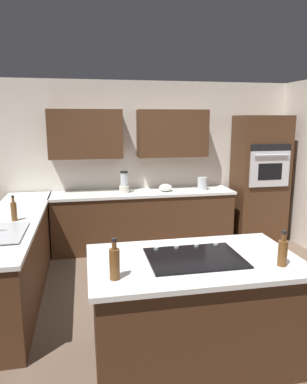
{
  "coord_description": "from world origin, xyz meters",
  "views": [
    {
      "loc": [
        0.99,
        3.62,
        2.01
      ],
      "look_at": [
        0.09,
        -0.95,
        1.05
      ],
      "focal_mm": 33.19,
      "sensor_mm": 36.0,
      "label": 1
    }
  ],
  "objects_px": {
    "second_bottle": "(283,252)",
    "blender": "(124,184)",
    "mixing_bowl": "(166,188)",
    "wall_oven": "(259,179)",
    "oil_bottle": "(115,263)",
    "dish_soap_bottle": "(14,211)",
    "kettle": "(202,184)",
    "cooktop": "(194,257)"
  },
  "relations": [
    {
      "from": "kettle",
      "to": "oil_bottle",
      "type": "height_order",
      "value": "oil_bottle"
    },
    {
      "from": "cooktop",
      "to": "oil_bottle",
      "type": "bearing_deg",
      "value": 20.93
    },
    {
      "from": "wall_oven",
      "to": "oil_bottle",
      "type": "relative_size",
      "value": 6.85
    },
    {
      "from": "cooktop",
      "to": "mixing_bowl",
      "type": "relative_size",
      "value": 3.68
    },
    {
      "from": "oil_bottle",
      "to": "second_bottle",
      "type": "height_order",
      "value": "oil_bottle"
    },
    {
      "from": "wall_oven",
      "to": "mixing_bowl",
      "type": "bearing_deg",
      "value": 1.12
    },
    {
      "from": "cooktop",
      "to": "second_bottle",
      "type": "distance_m",
      "value": 0.68
    },
    {
      "from": "oil_bottle",
      "to": "wall_oven",
      "type": "bearing_deg",
      "value": -131.54
    },
    {
      "from": "mixing_bowl",
      "to": "second_bottle",
      "type": "relative_size",
      "value": 0.74
    },
    {
      "from": "kettle",
      "to": "blender",
      "type": "bearing_deg",
      "value": -0.0
    },
    {
      "from": "second_bottle",
      "to": "blender",
      "type": "bearing_deg",
      "value": -73.52
    },
    {
      "from": "blender",
      "to": "oil_bottle",
      "type": "height_order",
      "value": "blender"
    },
    {
      "from": "mixing_bowl",
      "to": "second_bottle",
      "type": "xyz_separation_m",
      "value": [
        -0.23,
        2.98,
        0.05
      ]
    },
    {
      "from": "cooktop",
      "to": "blender",
      "type": "height_order",
      "value": "blender"
    },
    {
      "from": "dish_soap_bottle",
      "to": "second_bottle",
      "type": "distance_m",
      "value": 2.82
    },
    {
      "from": "mixing_bowl",
      "to": "second_bottle",
      "type": "height_order",
      "value": "second_bottle"
    },
    {
      "from": "wall_oven",
      "to": "dish_soap_bottle",
      "type": "xyz_separation_m",
      "value": [
        3.62,
        1.31,
        -0.02
      ]
    },
    {
      "from": "dish_soap_bottle",
      "to": "mixing_bowl",
      "type": "bearing_deg",
      "value": -147.59
    },
    {
      "from": "wall_oven",
      "to": "oil_bottle",
      "type": "xyz_separation_m",
      "value": [
        2.65,
        3.0,
        -0.01
      ]
    },
    {
      "from": "cooktop",
      "to": "dish_soap_bottle",
      "type": "relative_size",
      "value": 2.65
    },
    {
      "from": "wall_oven",
      "to": "dish_soap_bottle",
      "type": "relative_size",
      "value": 7.21
    },
    {
      "from": "wall_oven",
      "to": "second_bottle",
      "type": "bearing_deg",
      "value": 65.55
    },
    {
      "from": "second_bottle",
      "to": "wall_oven",
      "type": "bearing_deg",
      "value": -114.45
    },
    {
      "from": "cooktop",
      "to": "mixing_bowl",
      "type": "bearing_deg",
      "value": -98.11
    },
    {
      "from": "mixing_bowl",
      "to": "dish_soap_bottle",
      "type": "height_order",
      "value": "dish_soap_bottle"
    },
    {
      "from": "blender",
      "to": "wall_oven",
      "type": "bearing_deg",
      "value": -179.21
    },
    {
      "from": "wall_oven",
      "to": "blender",
      "type": "bearing_deg",
      "value": 0.79
    },
    {
      "from": "dish_soap_bottle",
      "to": "cooktop",
      "type": "bearing_deg",
      "value": 138.87
    },
    {
      "from": "cooktop",
      "to": "second_bottle",
      "type": "xyz_separation_m",
      "value": [
        -0.62,
        0.27,
        0.1
      ]
    },
    {
      "from": "blender",
      "to": "second_bottle",
      "type": "xyz_separation_m",
      "value": [
        -0.88,
        2.98,
        -0.03
      ]
    },
    {
      "from": "wall_oven",
      "to": "blender",
      "type": "xyz_separation_m",
      "value": [
        2.25,
        0.03,
        0.01
      ]
    },
    {
      "from": "wall_oven",
      "to": "oil_bottle",
      "type": "height_order",
      "value": "wall_oven"
    },
    {
      "from": "wall_oven",
      "to": "cooktop",
      "type": "distance_m",
      "value": 3.39
    },
    {
      "from": "cooktop",
      "to": "dish_soap_bottle",
      "type": "distance_m",
      "value": 2.17
    },
    {
      "from": "cooktop",
      "to": "blender",
      "type": "relative_size",
      "value": 2.27
    },
    {
      "from": "dish_soap_bottle",
      "to": "kettle",
      "type": "bearing_deg",
      "value": -153.92
    },
    {
      "from": "blender",
      "to": "dish_soap_bottle",
      "type": "relative_size",
      "value": 1.17
    },
    {
      "from": "mixing_bowl",
      "to": "dish_soap_bottle",
      "type": "relative_size",
      "value": 0.72
    },
    {
      "from": "wall_oven",
      "to": "second_bottle",
      "type": "distance_m",
      "value": 3.31
    },
    {
      "from": "blender",
      "to": "mixing_bowl",
      "type": "xyz_separation_m",
      "value": [
        -0.65,
        0.0,
        -0.09
      ]
    },
    {
      "from": "wall_oven",
      "to": "mixing_bowl",
      "type": "xyz_separation_m",
      "value": [
        1.6,
        0.03,
        -0.08
      ]
    },
    {
      "from": "kettle",
      "to": "wall_oven",
      "type": "bearing_deg",
      "value": -178.21
    }
  ]
}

